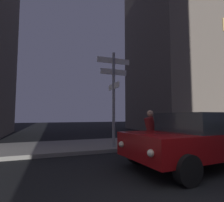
{
  "coord_description": "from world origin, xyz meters",
  "views": [
    {
      "loc": [
        -1.98,
        -1.61,
        1.41
      ],
      "look_at": [
        0.54,
        5.05,
        2.0
      ],
      "focal_mm": 28.96,
      "sensor_mm": 36.0,
      "label": 1
    }
  ],
  "objects": [
    {
      "name": "sidewalk_kerb",
      "position": [
        0.0,
        6.6,
        0.07
      ],
      "size": [
        40.0,
        3.23,
        0.14
      ],
      "primitive_type": "cube",
      "color": "gray",
      "rests_on": "ground_plane"
    },
    {
      "name": "signpost",
      "position": [
        0.76,
        5.41,
        2.5
      ],
      "size": [
        1.46,
        1.16,
        3.97
      ],
      "color": "gray",
      "rests_on": "sidewalk_kerb"
    },
    {
      "name": "car_far_oncoming",
      "position": [
        2.05,
        2.39,
        0.79
      ],
      "size": [
        4.08,
        2.32,
        1.5
      ],
      "color": "maroon",
      "rests_on": "ground_plane"
    },
    {
      "name": "cyclist",
      "position": [
        1.4,
        3.74,
        0.75
      ],
      "size": [
        1.82,
        0.35,
        1.61
      ],
      "color": "black",
      "rests_on": "ground_plane"
    },
    {
      "name": "building_right_block",
      "position": [
        13.18,
        13.49,
        9.06
      ],
      "size": [
        12.44,
        8.3,
        18.12
      ],
      "color": "#6B6056",
      "rests_on": "ground_plane"
    }
  ]
}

